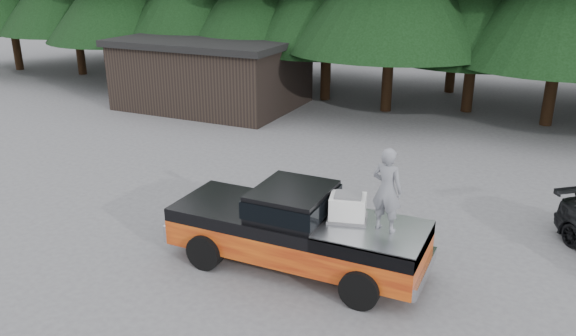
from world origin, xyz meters
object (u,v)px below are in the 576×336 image
at_px(pickup_truck, 296,240).
at_px(air_compressor, 348,208).
at_px(man_on_bed, 387,190).
at_px(utility_building, 213,71).

height_order(pickup_truck, air_compressor, air_compressor).
bearing_deg(pickup_truck, man_on_bed, 1.50).
height_order(pickup_truck, utility_building, utility_building).
bearing_deg(utility_building, pickup_truck, -51.20).
distance_m(pickup_truck, man_on_bed, 2.55).
xyz_separation_m(man_on_bed, utility_building, (-12.17, 12.59, -0.57)).
xyz_separation_m(pickup_truck, utility_building, (-10.16, 12.64, 1.00)).
bearing_deg(utility_building, air_compressor, -47.77).
bearing_deg(air_compressor, man_on_bed, -23.65).
height_order(air_compressor, utility_building, utility_building).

